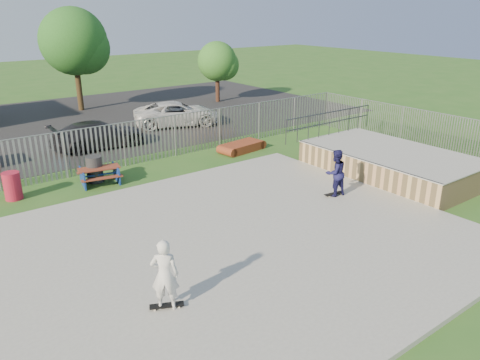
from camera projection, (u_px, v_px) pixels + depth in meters
ground at (221, 249)px, 13.93m from camera, size 120.00×120.00×0.00m
concrete_slab at (221, 246)px, 13.91m from camera, size 15.00×12.00×0.15m
quarter_pipe at (390, 163)px, 19.89m from camera, size 5.50×7.05×2.19m
fence at (173, 170)px, 17.59m from camera, size 26.04×16.02×2.00m
picnic_table at (100, 175)px, 19.00m from camera, size 1.83×1.61×0.68m
funbox at (242, 147)px, 23.38m from camera, size 2.24×1.34×0.42m
trash_bin_red at (12, 186)px, 17.37m from camera, size 0.63×0.63×1.05m
trash_bin_grey at (95, 169)px, 19.12m from camera, size 0.65×0.65×1.09m
parking_lot at (41, 127)px, 28.16m from camera, size 40.00×18.00×0.02m
car_dark at (99, 134)px, 23.74m from camera, size 4.78×2.06×1.37m
car_white at (177, 114)px, 28.26m from camera, size 5.68×3.98×1.44m
tree_mid at (74, 42)px, 31.25m from camera, size 4.47×4.47×6.89m
tree_right at (217, 61)px, 34.78m from camera, size 2.90×2.90×4.48m
skateboard_a at (334, 194)px, 17.50m from camera, size 0.82×0.29×0.08m
skateboard_b at (167, 306)px, 10.92m from camera, size 0.81×0.53×0.08m
skater_navy at (335, 173)px, 17.21m from camera, size 0.93×0.77×1.77m
skater_white at (165, 275)px, 10.63m from camera, size 0.77×0.72×1.77m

